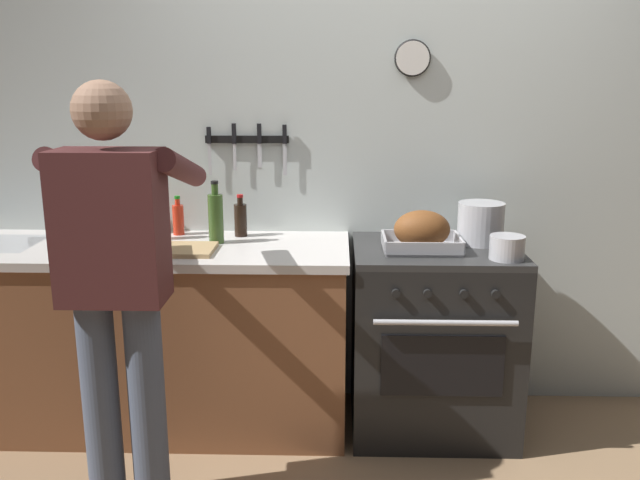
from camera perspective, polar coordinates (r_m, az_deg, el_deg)
name	(u,v)px	position (r m, az deg, el deg)	size (l,w,h in m)	color
wall_back	(385,152)	(3.39, 5.61, 7.49)	(6.00, 0.13, 2.60)	silver
counter_block	(136,334)	(3.38, -15.41, -7.71)	(2.03, 0.65, 0.90)	brown
stove	(432,338)	(3.27, 9.57, -8.27)	(0.76, 0.67, 0.90)	black
person_cook	(116,275)	(2.59, -16.99, -2.89)	(0.51, 0.63, 1.66)	#4C566B
roasting_pan	(422,232)	(3.05, 8.69, 0.66)	(0.35, 0.26, 0.18)	#B7B7BC
stock_pot	(481,223)	(3.23, 13.56, 1.41)	(0.22, 0.22, 0.20)	#B7B7BC
saucepan	(507,247)	(2.99, 15.68, -0.62)	(0.15, 0.15, 0.10)	#B7B7BC
cutting_board	(174,249)	(3.08, -12.33, -0.80)	(0.36, 0.24, 0.02)	tan
bottle_olive_oil	(216,217)	(3.18, -8.89, 1.94)	(0.07, 0.07, 0.30)	#385623
bottle_vinegar	(160,217)	(3.31, -13.54, 1.93)	(0.06, 0.06, 0.26)	#997F4C
bottle_soy_sauce	(241,219)	(3.31, -6.80, 1.80)	(0.06, 0.06, 0.21)	black
bottle_cooking_oil	(138,213)	(3.47, -15.29, 2.24)	(0.07, 0.07, 0.25)	gold
bottle_wine_red	(91,208)	(3.51, -19.00, 2.61)	(0.08, 0.08, 0.32)	#47141E
bottle_hot_sauce	(178,219)	(3.40, -12.01, 1.79)	(0.06, 0.06, 0.20)	red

